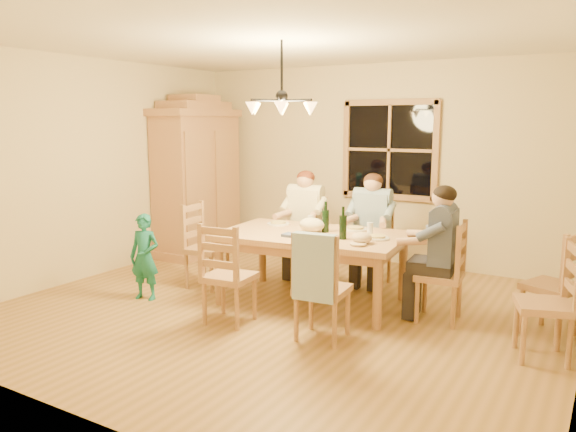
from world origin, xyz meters
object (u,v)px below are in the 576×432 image
Objects in this scene: wine_bottle_a at (326,217)px; adult_slate_man at (441,236)px; chair_end_left at (207,262)px; chair_near_left at (230,292)px; chair_end_right at (439,290)px; adult_plaid_man at (372,215)px; wine_bottle_b at (343,223)px; adult_woman at (305,210)px; chair_far_right at (371,260)px; chair_near_right at (322,306)px; chair_spare_back at (551,302)px; chandelier at (282,106)px; chair_far_left at (305,253)px; armoire at (197,182)px; child at (145,257)px; chair_spare_front at (542,323)px; dining_table at (312,242)px.

adult_slate_man is at bearing 0.51° from wine_bottle_a.
chair_near_left is at bearing 43.26° from chair_end_left.
adult_slate_man is (0.00, 0.00, 0.54)m from chair_end_right.
adult_plaid_man is 1.07m from wine_bottle_b.
adult_woman is at bearing -0.00° from adult_plaid_man.
adult_slate_man is at bearing 136.64° from chair_far_right.
chair_near_right is 2.09m from chair_spare_back.
adult_slate_man reaches higher than chair_near_right.
chair_end_right is at bearing 19.62° from chandelier.
adult_slate_man is at bearing 153.43° from chair_far_left.
adult_slate_man is (2.67, 0.25, 0.54)m from chair_end_left.
armoire is 1.96m from chair_end_left.
chair_end_right is (1.47, 0.52, -1.77)m from chandelier.
chair_near_right is at bearing 117.90° from adult_woman.
chair_end_right is at bearing 5.53° from child.
chair_end_left is 1.13× the size of adult_plaid_man.
chandelier is at bearing 104.28° from adult_slate_man.
adult_woman is at bearing 131.42° from wine_bottle_a.
chair_spare_back is at bearing -17.40° from chair_spare_front.
adult_plaid_man is 2.45m from chair_spare_front.
chair_end_left is at bearing 27.98° from chair_far_right.
wine_bottle_a is (0.10, 0.11, 0.26)m from dining_table.
chair_spare_front is (2.02, -1.27, 0.00)m from chair_far_right.
adult_plaid_man reaches higher than chair_spare_front.
chair_near_right is at bearing -33.44° from armoire.
adult_plaid_man is at bearing 180.00° from chair_far_left.
chandelier is at bearing -33.46° from armoire.
wine_bottle_b is (0.98, -0.98, 0.08)m from adult_woman.
chair_spare_back is at bearing 163.18° from chair_far_left.
chair_near_right is (1.13, -1.72, 0.00)m from chair_far_left.
child is 0.95× the size of chair_spare_front.
chair_end_left is 1.85m from wine_bottle_b.
chair_near_left is at bearing -115.10° from chandelier.
armoire reaches higher than dining_table.
child is 3.97m from chair_spare_front.
chair_far_right is 1.00× the size of chair_spare_back.
armoire is at bearing -10.53° from chair_far_right.
adult_plaid_man reaches higher than wine_bottle_b.
chair_near_right and chair_spare_front have the same top height.
chair_end_right is at bearing 47.71° from chair_spare_front.
chair_spare_back is at bearing -10.73° from armoire.
wine_bottle_b is at bearing 99.60° from adult_slate_man.
chair_near_right and chair_end_right have the same top height.
chair_spare_front is at bearing 142.53° from chair_far_right.
adult_woman is at bearing -0.00° from chair_far_right.
chair_end_left is 1.13× the size of adult_woman.
adult_slate_man is 0.92× the size of child.
adult_slate_man reaches higher than chair_end_right.
wine_bottle_b reaches higher than chair_near_left.
chair_end_right is (1.33, 0.12, -0.36)m from dining_table.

